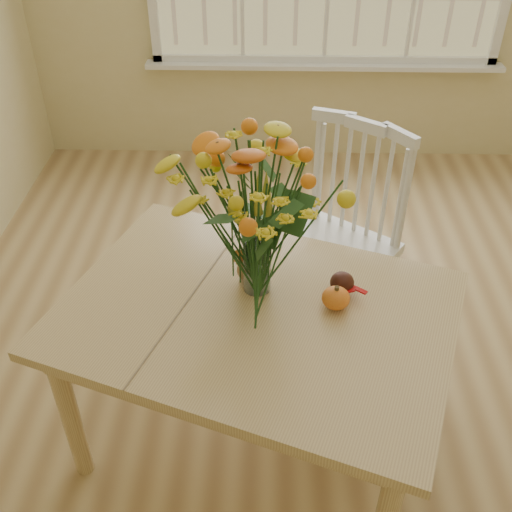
{
  "coord_description": "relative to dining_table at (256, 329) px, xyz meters",
  "views": [
    {
      "loc": [
        -0.36,
        -1.84,
        2.13
      ],
      "look_at": [
        -0.4,
        -0.28,
        0.94
      ],
      "focal_mm": 42.0,
      "sensor_mm": 36.0,
      "label": 1
    }
  ],
  "objects": [
    {
      "name": "turkey_figurine",
      "position": [
        -0.03,
        0.15,
        0.14
      ],
      "size": [
        0.12,
        0.11,
        0.12
      ],
      "rotation": [
        0.0,
        0.0,
        -0.57
      ],
      "color": "#CCB78C",
      "rests_on": "dining_table"
    },
    {
      "name": "floor",
      "position": [
        0.4,
        0.3,
        -0.63
      ],
      "size": [
        4.0,
        4.5,
        0.01
      ],
      "primitive_type": "cube",
      "color": "#A58050",
      "rests_on": "ground"
    },
    {
      "name": "dark_gourd",
      "position": [
        0.3,
        0.1,
        0.13
      ],
      "size": [
        0.13,
        0.09,
        0.08
      ],
      "color": "#38160F",
      "rests_on": "dining_table"
    },
    {
      "name": "pumpkin",
      "position": [
        0.28,
        0.02,
        0.13
      ],
      "size": [
        0.1,
        0.1,
        0.08
      ],
      "primitive_type": "ellipsoid",
      "color": "#EA581B",
      "rests_on": "dining_table"
    },
    {
      "name": "flower_vase",
      "position": [
        0.0,
        0.12,
        0.43
      ],
      "size": [
        0.47,
        0.47,
        0.56
      ],
      "color": "white",
      "rests_on": "dining_table"
    },
    {
      "name": "dining_table",
      "position": [
        0.0,
        0.0,
        0.0
      ],
      "size": [
        1.59,
        1.36,
        0.72
      ],
      "rotation": [
        0.0,
        0.0,
        -0.35
      ],
      "color": "tan",
      "rests_on": "floor"
    },
    {
      "name": "windsor_chair",
      "position": [
        0.38,
        0.69,
        -0.04
      ],
      "size": [
        0.67,
        0.66,
        1.05
      ],
      "rotation": [
        0.0,
        0.0,
        -0.62
      ],
      "color": "white",
      "rests_on": "floor"
    }
  ]
}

